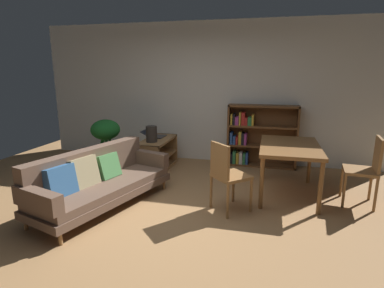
% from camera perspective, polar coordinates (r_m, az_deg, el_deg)
% --- Properties ---
extents(ground_plane, '(8.16, 8.16, 0.00)m').
position_cam_1_polar(ground_plane, '(4.00, -5.37, -13.27)').
color(ground_plane, '#A87A4C').
extents(back_wall_panel, '(6.80, 0.10, 2.70)m').
position_cam_1_polar(back_wall_panel, '(6.20, 2.69, 9.32)').
color(back_wall_panel, silver).
rests_on(back_wall_panel, ground_plane).
extents(fabric_couch, '(1.29, 2.13, 0.76)m').
position_cam_1_polar(fabric_couch, '(4.35, -16.93, -6.29)').
color(fabric_couch, olive).
rests_on(fabric_couch, ground_plane).
extents(media_console, '(0.45, 1.08, 0.56)m').
position_cam_1_polar(media_console, '(5.77, -6.40, -1.89)').
color(media_console, olive).
rests_on(media_console, ground_plane).
extents(open_laptop, '(0.45, 0.32, 0.11)m').
position_cam_1_polar(open_laptop, '(5.92, -6.92, 1.60)').
color(open_laptop, '#333338').
rests_on(open_laptop, media_console).
extents(desk_speaker, '(0.19, 0.19, 0.28)m').
position_cam_1_polar(desk_speaker, '(5.48, -7.45, 1.82)').
color(desk_speaker, '#2D2823').
rests_on(desk_speaker, media_console).
extents(potted_floor_plant, '(0.53, 0.57, 0.92)m').
position_cam_1_polar(potted_floor_plant, '(5.90, -15.57, 1.57)').
color(potted_floor_plant, '#9E9389').
rests_on(potted_floor_plant, ground_plane).
extents(dining_table, '(0.82, 1.28, 0.75)m').
position_cam_1_polar(dining_table, '(4.66, 17.50, -1.13)').
color(dining_table, brown).
rests_on(dining_table, ground_plane).
extents(dining_chair_near, '(0.58, 0.58, 0.92)m').
position_cam_1_polar(dining_chair_near, '(3.98, 6.42, -5.32)').
color(dining_chair_near, olive).
rests_on(dining_chair_near, ground_plane).
extents(dining_chair_far, '(0.45, 0.48, 0.95)m').
position_cam_1_polar(dining_chair_far, '(4.75, 29.44, -3.69)').
color(dining_chair_far, olive).
rests_on(dining_chair_far, ground_plane).
extents(bookshelf, '(1.29, 0.29, 1.17)m').
position_cam_1_polar(bookshelf, '(6.02, 11.80, 1.40)').
color(bookshelf, brown).
rests_on(bookshelf, ground_plane).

